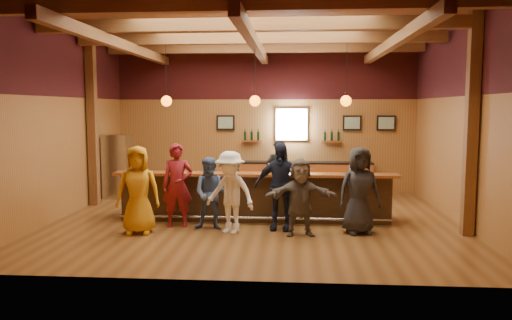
{
  "coord_description": "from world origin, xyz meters",
  "views": [
    {
      "loc": [
        0.85,
        -11.11,
        2.55
      ],
      "look_at": [
        0.0,
        0.3,
        1.35
      ],
      "focal_mm": 35.0,
      "sensor_mm": 36.0,
      "label": 1
    }
  ],
  "objects_px": {
    "customer_white": "(230,192)",
    "customer_orange": "(138,190)",
    "customer_redvest": "(177,185)",
    "customer_denim": "(211,193)",
    "bar_counter": "(256,197)",
    "bartender": "(279,175)",
    "back_bar_cabinet": "(305,177)",
    "bottle_a": "(273,167)",
    "customer_dark": "(359,191)",
    "customer_navy": "(280,187)",
    "customer_brown": "(300,197)",
    "ice_bucket": "(272,168)",
    "stainless_fridge": "(118,166)"
  },
  "relations": [
    {
      "from": "customer_white",
      "to": "customer_orange",
      "type": "bearing_deg",
      "value": -150.52
    },
    {
      "from": "customer_redvest",
      "to": "customer_denim",
      "type": "relative_size",
      "value": 1.18
    },
    {
      "from": "bar_counter",
      "to": "customer_denim",
      "type": "bearing_deg",
      "value": -129.48
    },
    {
      "from": "customer_white",
      "to": "bartender",
      "type": "distance_m",
      "value": 2.69
    },
    {
      "from": "customer_redvest",
      "to": "customer_orange",
      "type": "bearing_deg",
      "value": -143.3
    },
    {
      "from": "back_bar_cabinet",
      "to": "bottle_a",
      "type": "bearing_deg",
      "value": -101.63
    },
    {
      "from": "customer_white",
      "to": "customer_dark",
      "type": "distance_m",
      "value": 2.62
    },
    {
      "from": "customer_navy",
      "to": "customer_brown",
      "type": "relative_size",
      "value": 1.18
    },
    {
      "from": "ice_bucket",
      "to": "bottle_a",
      "type": "bearing_deg",
      "value": 69.2
    },
    {
      "from": "bar_counter",
      "to": "customer_denim",
      "type": "distance_m",
      "value": 1.39
    },
    {
      "from": "customer_orange",
      "to": "customer_redvest",
      "type": "xyz_separation_m",
      "value": [
        0.66,
        0.64,
        0.0
      ]
    },
    {
      "from": "customer_white",
      "to": "customer_navy",
      "type": "height_order",
      "value": "customer_navy"
    },
    {
      "from": "back_bar_cabinet",
      "to": "ice_bucket",
      "type": "distance_m",
      "value": 4.03
    },
    {
      "from": "stainless_fridge",
      "to": "customer_orange",
      "type": "height_order",
      "value": "stainless_fridge"
    },
    {
      "from": "customer_dark",
      "to": "ice_bucket",
      "type": "bearing_deg",
      "value": 142.45
    },
    {
      "from": "customer_orange",
      "to": "customer_redvest",
      "type": "distance_m",
      "value": 0.92
    },
    {
      "from": "stainless_fridge",
      "to": "customer_orange",
      "type": "relative_size",
      "value": 1.0
    },
    {
      "from": "customer_redvest",
      "to": "bottle_a",
      "type": "xyz_separation_m",
      "value": [
        2.03,
        0.61,
        0.33
      ]
    },
    {
      "from": "customer_orange",
      "to": "customer_brown",
      "type": "distance_m",
      "value": 3.28
    },
    {
      "from": "bar_counter",
      "to": "customer_brown",
      "type": "height_order",
      "value": "customer_brown"
    },
    {
      "from": "back_bar_cabinet",
      "to": "ice_bucket",
      "type": "height_order",
      "value": "ice_bucket"
    },
    {
      "from": "customer_white",
      "to": "customer_brown",
      "type": "xyz_separation_m",
      "value": [
        1.42,
        -0.09,
        -0.07
      ]
    },
    {
      "from": "bottle_a",
      "to": "customer_navy",
      "type": "bearing_deg",
      "value": -76.75
    },
    {
      "from": "customer_redvest",
      "to": "customer_brown",
      "type": "xyz_separation_m",
      "value": [
        2.62,
        -0.56,
        -0.13
      ]
    },
    {
      "from": "stainless_fridge",
      "to": "customer_navy",
      "type": "distance_m",
      "value": 5.8
    },
    {
      "from": "customer_redvest",
      "to": "customer_dark",
      "type": "xyz_separation_m",
      "value": [
        3.81,
        -0.31,
        -0.02
      ]
    },
    {
      "from": "customer_redvest",
      "to": "customer_dark",
      "type": "bearing_deg",
      "value": -12.16
    },
    {
      "from": "bar_counter",
      "to": "customer_denim",
      "type": "relative_size",
      "value": 4.12
    },
    {
      "from": "stainless_fridge",
      "to": "customer_orange",
      "type": "xyz_separation_m",
      "value": [
        1.83,
        -3.95,
        -0.0
      ]
    },
    {
      "from": "bar_counter",
      "to": "customer_navy",
      "type": "xyz_separation_m",
      "value": [
        0.57,
        -0.97,
        0.39
      ]
    },
    {
      "from": "back_bar_cabinet",
      "to": "customer_navy",
      "type": "xyz_separation_m",
      "value": [
        -0.62,
        -4.54,
        0.44
      ]
    },
    {
      "from": "customer_orange",
      "to": "ice_bucket",
      "type": "relative_size",
      "value": 8.26
    },
    {
      "from": "customer_brown",
      "to": "ice_bucket",
      "type": "xyz_separation_m",
      "value": [
        -0.61,
        1.11,
        0.44
      ]
    },
    {
      "from": "bar_counter",
      "to": "back_bar_cabinet",
      "type": "height_order",
      "value": "bar_counter"
    },
    {
      "from": "customer_dark",
      "to": "bottle_a",
      "type": "relative_size",
      "value": 5.62
    },
    {
      "from": "stainless_fridge",
      "to": "bottle_a",
      "type": "bearing_deg",
      "value": -30.88
    },
    {
      "from": "customer_white",
      "to": "ice_bucket",
      "type": "relative_size",
      "value": 7.74
    },
    {
      "from": "customer_denim",
      "to": "customer_brown",
      "type": "bearing_deg",
      "value": -9.97
    },
    {
      "from": "bar_counter",
      "to": "customer_denim",
      "type": "height_order",
      "value": "customer_denim"
    },
    {
      "from": "customer_redvest",
      "to": "customer_brown",
      "type": "bearing_deg",
      "value": -19.6
    },
    {
      "from": "customer_navy",
      "to": "customer_orange",
      "type": "bearing_deg",
      "value": -161.5
    },
    {
      "from": "customer_white",
      "to": "customer_brown",
      "type": "relative_size",
      "value": 1.08
    },
    {
      "from": "customer_denim",
      "to": "customer_navy",
      "type": "height_order",
      "value": "customer_navy"
    },
    {
      "from": "customer_white",
      "to": "stainless_fridge",
      "type": "bearing_deg",
      "value": 158.49
    },
    {
      "from": "customer_brown",
      "to": "ice_bucket",
      "type": "distance_m",
      "value": 1.34
    },
    {
      "from": "customer_navy",
      "to": "bottle_a",
      "type": "relative_size",
      "value": 5.82
    },
    {
      "from": "customer_white",
      "to": "customer_navy",
      "type": "xyz_separation_m",
      "value": [
        1.0,
        0.35,
        0.08
      ]
    },
    {
      "from": "back_bar_cabinet",
      "to": "ice_bucket",
      "type": "xyz_separation_m",
      "value": [
        -0.81,
        -3.88,
        0.74
      ]
    },
    {
      "from": "stainless_fridge",
      "to": "customer_orange",
      "type": "distance_m",
      "value": 4.35
    },
    {
      "from": "customer_denim",
      "to": "customer_brown",
      "type": "distance_m",
      "value": 1.89
    }
  ]
}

